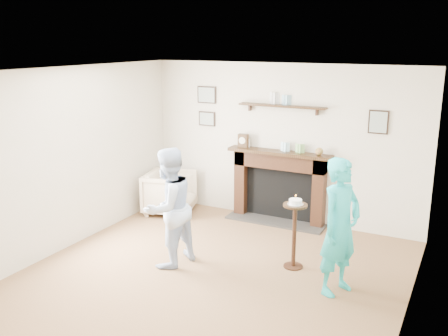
{
  "coord_description": "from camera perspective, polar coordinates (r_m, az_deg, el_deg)",
  "views": [
    {
      "loc": [
        2.7,
        -4.79,
        2.84
      ],
      "look_at": [
        -0.22,
        0.9,
        1.19
      ],
      "focal_mm": 40.0,
      "sensor_mm": 36.0,
      "label": 1
    }
  ],
  "objects": [
    {
      "name": "room_shell",
      "position": [
        6.23,
        0.86,
        3.2
      ],
      "size": [
        4.54,
        5.02,
        2.52
      ],
      "color": "beige",
      "rests_on": "ground"
    },
    {
      "name": "ground",
      "position": [
        6.19,
        -2.07,
        -12.86
      ],
      "size": [
        5.0,
        5.0,
        0.0
      ],
      "primitive_type": "plane",
      "color": "brown",
      "rests_on": "ground"
    },
    {
      "name": "man",
      "position": [
        6.67,
        -6.18,
        -10.83
      ],
      "size": [
        0.74,
        0.87,
        1.55
      ],
      "primitive_type": "imported",
      "rotation": [
        0.0,
        0.0,
        -1.8
      ],
      "color": "#A9BDD3",
      "rests_on": "ground"
    },
    {
      "name": "armchair",
      "position": [
        8.52,
        -6.13,
        -5.09
      ],
      "size": [
        0.94,
        0.93,
        0.71
      ],
      "primitive_type": "imported",
      "rotation": [
        0.0,
        0.0,
        1.82
      ],
      "color": "tan",
      "rests_on": "ground"
    },
    {
      "name": "woman",
      "position": [
        6.13,
        12.69,
        -13.54
      ],
      "size": [
        0.58,
        0.68,
        1.59
      ],
      "primitive_type": "imported",
      "rotation": [
        0.0,
        0.0,
        1.17
      ],
      "color": "#1FAFAF",
      "rests_on": "ground"
    },
    {
      "name": "pedestal_table",
      "position": [
        6.38,
        8.08,
        -6.25
      ],
      "size": [
        0.3,
        0.3,
        0.97
      ],
      "color": "black",
      "rests_on": "ground"
    }
  ]
}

